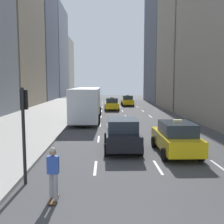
# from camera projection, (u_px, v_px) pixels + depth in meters

# --- Properties ---
(sidewalk_left) EXTENTS (8.00, 66.00, 0.15)m
(sidewalk_left) POSITION_uv_depth(u_px,v_px,m) (43.00, 115.00, 30.33)
(sidewalk_left) COLOR #ADAAA3
(sidewalk_left) RESTS_ON ground
(lane_markings) EXTENTS (5.72, 56.00, 0.01)m
(lane_markings) POSITION_uv_depth(u_px,v_px,m) (128.00, 120.00, 26.63)
(lane_markings) COLOR white
(lane_markings) RESTS_ON ground
(building_row_left) EXTENTS (6.00, 93.26, 26.74)m
(building_row_left) POSITION_uv_depth(u_px,v_px,m) (28.00, 39.00, 48.29)
(building_row_left) COLOR gray
(building_row_left) RESTS_ON ground
(building_row_right) EXTENTS (6.00, 55.97, 33.79)m
(building_row_right) POSITION_uv_depth(u_px,v_px,m) (201.00, 4.00, 32.01)
(building_row_right) COLOR slate
(building_row_right) RESTS_ON ground
(taxi_lead) EXTENTS (2.02, 4.40, 1.87)m
(taxi_lead) POSITION_uv_depth(u_px,v_px,m) (112.00, 104.00, 36.55)
(taxi_lead) COLOR yellow
(taxi_lead) RESTS_ON ground
(taxi_second) EXTENTS (2.02, 4.40, 1.87)m
(taxi_second) POSITION_uv_depth(u_px,v_px,m) (127.00, 100.00, 43.66)
(taxi_second) COLOR yellow
(taxi_second) RESTS_ON ground
(taxi_third) EXTENTS (2.02, 4.40, 1.87)m
(taxi_third) POSITION_uv_depth(u_px,v_px,m) (176.00, 138.00, 13.88)
(taxi_third) COLOR yellow
(taxi_third) RESTS_ON ground
(sedan_black_near) EXTENTS (2.02, 4.56, 1.78)m
(sedan_black_near) POSITION_uv_depth(u_px,v_px,m) (122.00, 134.00, 14.86)
(sedan_black_near) COLOR black
(sedan_black_near) RESTS_ON ground
(city_bus) EXTENTS (2.80, 11.61, 3.25)m
(city_bus) POSITION_uv_depth(u_px,v_px,m) (87.00, 102.00, 26.95)
(city_bus) COLOR silver
(city_bus) RESTS_ON ground
(skateboarder) EXTENTS (0.36, 0.80, 1.75)m
(skateboarder) POSITION_uv_depth(u_px,v_px,m) (53.00, 171.00, 8.32)
(skateboarder) COLOR brown
(skateboarder) RESTS_ON ground
(traffic_light_pole) EXTENTS (0.24, 0.42, 3.60)m
(traffic_light_pole) POSITION_uv_depth(u_px,v_px,m) (24.00, 120.00, 9.62)
(traffic_light_pole) COLOR black
(traffic_light_pole) RESTS_ON ground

